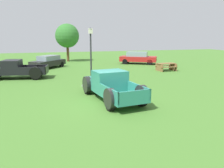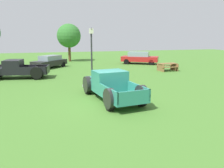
{
  "view_description": "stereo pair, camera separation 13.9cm",
  "coord_description": "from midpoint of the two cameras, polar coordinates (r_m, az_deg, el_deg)",
  "views": [
    {
      "loc": [
        -3.32,
        -11.38,
        3.52
      ],
      "look_at": [
        0.28,
        0.42,
        0.9
      ],
      "focal_mm": 36.45,
      "sensor_mm": 36.0,
      "label": 1
    },
    {
      "loc": [
        -3.19,
        -11.42,
        3.52
      ],
      "look_at": [
        0.28,
        0.42,
        0.9
      ],
      "focal_mm": 36.45,
      "sensor_mm": 36.0,
      "label": 2
    }
  ],
  "objects": [
    {
      "name": "sedan_distant_a",
      "position": [
        26.31,
        -15.85,
        5.44
      ],
      "size": [
        4.07,
        4.16,
        1.38
      ],
      "color": "black",
      "rests_on": "ground_plane"
    },
    {
      "name": "pickup_truck_behind_left",
      "position": [
        20.72,
        -24.04,
        3.26
      ],
      "size": [
        5.35,
        2.69,
        1.57
      ],
      "color": "black",
      "rests_on": "ground_plane"
    },
    {
      "name": "oak_tree_west",
      "position": [
        32.47,
        -11.3,
        11.76
      ],
      "size": [
        3.26,
        3.26,
        5.16
      ],
      "color": "brown",
      "rests_on": "ground_plane"
    },
    {
      "name": "sedan_distant_b",
      "position": [
        29.33,
        6.39,
        6.6
      ],
      "size": [
        4.87,
        3.99,
        1.53
      ],
      "color": "#B21E1E",
      "rests_on": "ground_plane"
    },
    {
      "name": "ground_plane",
      "position": [
        12.36,
        -1.0,
        -4.55
      ],
      "size": [
        80.0,
        80.0,
        0.0
      ],
      "primitive_type": "plane",
      "color": "#477A2D"
    },
    {
      "name": "lamp_post_far",
      "position": [
        17.2,
        -5.55,
        7.39
      ],
      "size": [
        0.36,
        0.36,
        4.12
      ],
      "color": "#2D2D33",
      "rests_on": "ground_plane"
    },
    {
      "name": "pickup_truck_foreground",
      "position": [
        12.98,
        -0.99,
        -0.27
      ],
      "size": [
        2.6,
        5.44,
        1.6
      ],
      "color": "#2D8475",
      "rests_on": "ground_plane"
    },
    {
      "name": "picnic_table",
      "position": [
        24.0,
        13.27,
        4.43
      ],
      "size": [
        1.83,
        1.52,
        0.78
      ],
      "color": "olive",
      "rests_on": "ground_plane"
    }
  ]
}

